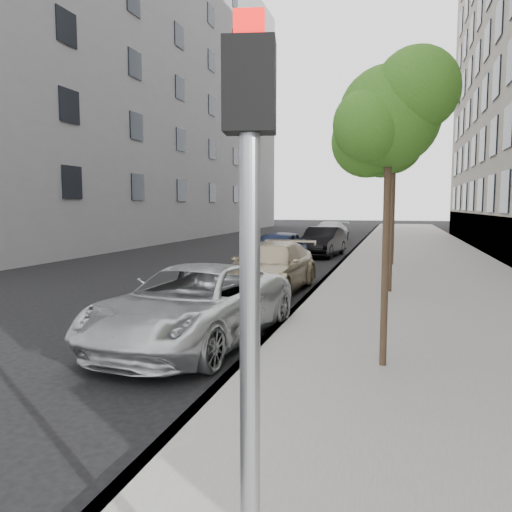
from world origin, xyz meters
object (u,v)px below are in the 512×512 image
at_px(minivan, 194,305).
at_px(sedan_rear, 329,233).
at_px(sedan_blue, 278,250).
at_px(tree_mid, 395,144).
at_px(tree_far, 396,153).
at_px(signal_pole, 250,273).
at_px(tree_near, 391,116).
at_px(suv, 270,268).
at_px(sedan_black, 323,242).

xyz_separation_m(minivan, sedan_rear, (-0.77, 24.11, 0.02)).
bearing_deg(minivan, sedan_blue, 101.38).
relative_size(tree_mid, sedan_rear, 0.99).
bearing_deg(tree_far, minivan, -105.31).
distance_m(tree_mid, signal_pole, 11.70).
xyz_separation_m(tree_mid, minivan, (-3.33, -5.66, -3.38)).
relative_size(minivan, sedan_rear, 1.01).
bearing_deg(sedan_rear, signal_pole, -77.97).
bearing_deg(tree_mid, tree_near, -90.00).
height_order(tree_far, suv, tree_far).
height_order(minivan, sedan_black, sedan_black).
distance_m(tree_mid, suv, 4.74).
xyz_separation_m(tree_near, sedan_blue, (-4.32, 11.50, -2.93)).
xyz_separation_m(sedan_blue, sedan_black, (1.00, 5.27, -0.04)).
bearing_deg(tree_far, suv, -116.45).
bearing_deg(tree_far, signal_pole, -91.75).
bearing_deg(tree_far, sedan_blue, -160.83).
bearing_deg(minivan, suv, 96.04).
bearing_deg(minivan, signal_pole, -58.65).
bearing_deg(tree_near, sedan_rear, 99.32).
relative_size(tree_mid, suv, 1.00).
relative_size(tree_mid, signal_pole, 1.52).
bearing_deg(minivan, tree_mid, 65.57).
bearing_deg(tree_mid, minivan, -120.46).
xyz_separation_m(tree_near, signal_pole, (-0.55, -5.03, -1.55)).
distance_m(minivan, suv, 5.47).
bearing_deg(tree_far, tree_near, -90.00).
bearing_deg(sedan_black, sedan_rear, 101.81).
distance_m(sedan_blue, sedan_black, 5.36).
bearing_deg(suv, minivan, -86.76).
height_order(tree_far, sedan_blue, tree_far).
relative_size(tree_mid, sedan_black, 1.13).
bearing_deg(tree_near, minivan, 165.77).
relative_size(tree_mid, tree_far, 0.92).
distance_m(sedan_black, sedan_rear, 8.22).
height_order(tree_near, tree_mid, tree_mid).
height_order(minivan, sedan_rear, sedan_rear).
distance_m(tree_near, sedan_black, 17.35).
bearing_deg(sedan_blue, tree_near, -67.31).
distance_m(tree_far, sedan_black, 6.27).
bearing_deg(sedan_black, suv, -83.56).
height_order(tree_far, signal_pole, tree_far).
relative_size(tree_near, sedan_black, 1.03).
xyz_separation_m(tree_mid, sedan_black, (-3.33, 10.27, -3.36)).
distance_m(tree_far, suv, 8.37).
height_order(signal_pole, minivan, signal_pole).
bearing_deg(sedan_blue, sedan_rear, 91.12).
height_order(tree_near, sedan_black, tree_near).
xyz_separation_m(signal_pole, minivan, (-2.78, 5.87, -1.44)).
relative_size(minivan, suv, 1.03).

